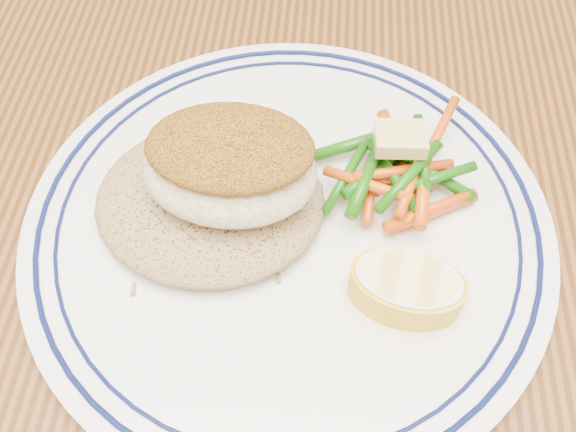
# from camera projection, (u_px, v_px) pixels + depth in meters

# --- Properties ---
(dining_table) EXTENTS (1.50, 0.90, 0.75)m
(dining_table) POSITION_uv_depth(u_px,v_px,m) (250.00, 373.00, 0.43)
(dining_table) COLOR #44250D
(dining_table) RESTS_ON ground
(plate) EXTENTS (0.30, 0.30, 0.02)m
(plate) POSITION_uv_depth(u_px,v_px,m) (288.00, 226.00, 0.37)
(plate) COLOR white
(plate) RESTS_ON dining_table
(rice_pilaf) EXTENTS (0.13, 0.11, 0.02)m
(rice_pilaf) POSITION_uv_depth(u_px,v_px,m) (210.00, 197.00, 0.36)
(rice_pilaf) COLOR olive
(rice_pilaf) RESTS_ON plate
(fish_fillet) EXTENTS (0.09, 0.07, 0.05)m
(fish_fillet) POSITION_uv_depth(u_px,v_px,m) (230.00, 166.00, 0.33)
(fish_fillet) COLOR #F2E8C8
(fish_fillet) RESTS_ON rice_pilaf
(vegetable_pile) EXTENTS (0.10, 0.09, 0.03)m
(vegetable_pile) POSITION_uv_depth(u_px,v_px,m) (399.00, 175.00, 0.37)
(vegetable_pile) COLOR #CF490A
(vegetable_pile) RESTS_ON plate
(butter_pat) EXTENTS (0.03, 0.02, 0.01)m
(butter_pat) POSITION_uv_depth(u_px,v_px,m) (401.00, 139.00, 0.36)
(butter_pat) COLOR #DCC66B
(butter_pat) RESTS_ON vegetable_pile
(lemon_wedge) EXTENTS (0.07, 0.06, 0.02)m
(lemon_wedge) POSITION_uv_depth(u_px,v_px,m) (407.00, 287.00, 0.33)
(lemon_wedge) COLOR yellow
(lemon_wedge) RESTS_ON plate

